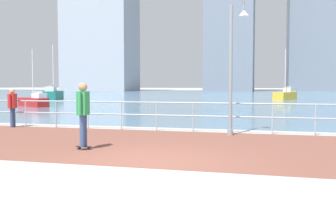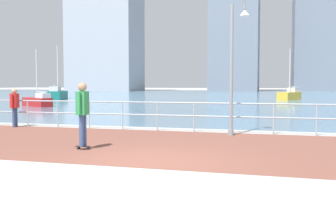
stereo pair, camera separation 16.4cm
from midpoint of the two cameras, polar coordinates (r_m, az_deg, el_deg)
ground at (r=48.08m, az=11.17°, el=1.04°), size 220.00×220.00×0.00m
brick_paving at (r=10.98m, az=0.39°, el=-5.99°), size 28.00×6.21×0.01m
harbor_water at (r=58.71m, az=11.74°, el=1.42°), size 180.00×88.00×0.00m
waterfront_railing at (r=13.91m, az=3.47°, el=-0.96°), size 25.25×0.06×1.09m
lamppost at (r=13.22m, az=9.64°, el=7.50°), size 0.67×0.65×4.99m
skateboarder at (r=10.36m, az=-13.05°, el=-0.63°), size 0.41×0.55×1.79m
bystander at (r=16.61m, az=-22.55°, el=0.07°), size 0.30×0.56×1.58m
sailboat_ivory at (r=31.17m, az=-19.60°, el=0.56°), size 3.23×2.38×4.43m
sailboat_yellow at (r=44.89m, az=-16.92°, el=1.57°), size 2.66×4.58×6.14m
sailboat_red at (r=43.92m, az=17.11°, el=1.46°), size 2.76×4.13×5.59m
tower_concrete at (r=111.50m, az=20.60°, el=12.34°), size 11.71×15.11×41.39m
tower_slate at (r=98.99m, az=-10.15°, el=11.04°), size 17.00×11.74×32.36m
tower_beige at (r=96.11m, az=9.32°, el=14.14°), size 11.24×14.46×41.82m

